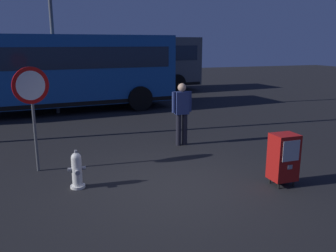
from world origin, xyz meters
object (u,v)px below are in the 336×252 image
object	(u,v)px
newspaper_box_primary	(284,157)
pedestrian	(182,111)
bus_near	(39,69)
bus_far	(106,62)
fire_hydrant	(77,170)
stop_sign	(32,98)

from	to	relation	value
newspaper_box_primary	pedestrian	bearing A→B (deg)	104.62
pedestrian	bus_near	distance (m)	7.09
bus_far	bus_near	bearing A→B (deg)	-130.89
pedestrian	bus_far	distance (m)	10.75
fire_hydrant	bus_near	world-z (taller)	bus_near
stop_sign	fire_hydrant	bearing A→B (deg)	-58.96
pedestrian	bus_near	size ratio (longest dim) A/B	0.16
fire_hydrant	pedestrian	distance (m)	3.62
stop_sign	pedestrian	size ratio (longest dim) A/B	1.34
pedestrian	bus_far	bearing A→B (deg)	91.19
stop_sign	bus_far	distance (m)	12.06
pedestrian	bus_far	xyz separation A→B (m)	(-0.22, 10.72, 0.76)
pedestrian	fire_hydrant	bearing A→B (deg)	-145.03
newspaper_box_primary	fire_hydrant	bearing A→B (deg)	162.75
fire_hydrant	stop_sign	size ratio (longest dim) A/B	0.33
newspaper_box_primary	bus_far	world-z (taller)	bus_far
stop_sign	bus_far	xyz separation A→B (m)	(3.42, 11.56, 0.11)
stop_sign	bus_far	size ratio (longest dim) A/B	0.21
stop_sign	bus_near	xyz separation A→B (m)	(0.08, 6.93, 0.11)
bus_near	stop_sign	bearing A→B (deg)	-95.12
stop_sign	pedestrian	world-z (taller)	stop_sign
bus_far	stop_sign	bearing A→B (deg)	-111.61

